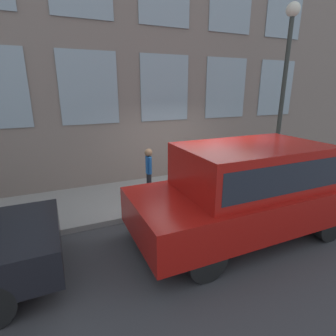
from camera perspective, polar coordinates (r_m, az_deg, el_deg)
ground_plane at (r=6.81m, az=7.38°, el=-8.43°), size 80.00×80.00×0.00m
sidewalk at (r=7.74m, az=2.84°, el=-4.60°), size 2.38×60.00×0.13m
building_facade at (r=8.52m, az=-1.20°, el=25.85°), size 0.33×40.00×8.44m
fire_hydrant at (r=6.91m, az=4.20°, el=-3.37°), size 0.28×0.41×0.75m
person at (r=6.88m, az=-4.21°, el=0.04°), size 0.31×0.21×1.29m
parked_truck_red_near at (r=5.43m, az=16.93°, el=-3.68°), size 1.96×4.54×1.88m
street_lamp at (r=8.30m, az=24.09°, el=17.68°), size 0.36×0.36×4.91m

